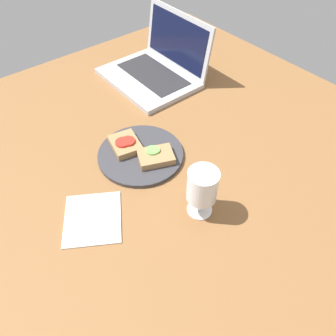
{
  "coord_description": "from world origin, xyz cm",
  "views": [
    {
      "loc": [
        49.11,
        -38.92,
        68.08
      ],
      "look_at": [
        6.16,
        -4.07,
        8.0
      ],
      "focal_mm": 35.0,
      "sensor_mm": 36.0,
      "label": 1
    }
  ],
  "objects_px": {
    "sandwich_with_tomato": "(125,144)",
    "laptop": "(156,68)",
    "napkin": "(93,219)",
    "wine_glass": "(202,187)",
    "plate": "(141,154)",
    "sandwich_with_cucumber": "(156,156)"
  },
  "relations": [
    {
      "from": "sandwich_with_tomato",
      "to": "napkin",
      "type": "relative_size",
      "value": 0.72
    },
    {
      "from": "laptop",
      "to": "napkin",
      "type": "distance_m",
      "value": 0.63
    },
    {
      "from": "plate",
      "to": "napkin",
      "type": "height_order",
      "value": "plate"
    },
    {
      "from": "sandwich_with_tomato",
      "to": "laptop",
      "type": "bearing_deg",
      "value": 129.46
    },
    {
      "from": "wine_glass",
      "to": "laptop",
      "type": "height_order",
      "value": "laptop"
    },
    {
      "from": "plate",
      "to": "sandwich_with_tomato",
      "type": "relative_size",
      "value": 2.25
    },
    {
      "from": "sandwich_with_tomato",
      "to": "napkin",
      "type": "height_order",
      "value": "sandwich_with_tomato"
    },
    {
      "from": "plate",
      "to": "napkin",
      "type": "bearing_deg",
      "value": -64.84
    },
    {
      "from": "laptop",
      "to": "plate",
      "type": "bearing_deg",
      "value": -43.87
    },
    {
      "from": "sandwich_with_tomato",
      "to": "napkin",
      "type": "bearing_deg",
      "value": -53.01
    },
    {
      "from": "plate",
      "to": "laptop",
      "type": "bearing_deg",
      "value": 136.13
    },
    {
      "from": "sandwich_with_tomato",
      "to": "wine_glass",
      "type": "height_order",
      "value": "wine_glass"
    },
    {
      "from": "napkin",
      "to": "laptop",
      "type": "bearing_deg",
      "value": 128.51
    },
    {
      "from": "wine_glass",
      "to": "plate",
      "type": "bearing_deg",
      "value": -179.39
    },
    {
      "from": "plate",
      "to": "sandwich_with_tomato",
      "type": "distance_m",
      "value": 0.05
    },
    {
      "from": "wine_glass",
      "to": "napkin",
      "type": "bearing_deg",
      "value": -123.17
    },
    {
      "from": "sandwich_with_tomato",
      "to": "napkin",
      "type": "distance_m",
      "value": 0.24
    },
    {
      "from": "sandwich_with_tomato",
      "to": "wine_glass",
      "type": "relative_size",
      "value": 0.79
    },
    {
      "from": "laptop",
      "to": "napkin",
      "type": "xyz_separation_m",
      "value": [
        0.39,
        -0.49,
        -0.04
      ]
    },
    {
      "from": "plate",
      "to": "wine_glass",
      "type": "xyz_separation_m",
      "value": [
        0.24,
        0.0,
        0.08
      ]
    },
    {
      "from": "napkin",
      "to": "sandwich_with_tomato",
      "type": "bearing_deg",
      "value": 126.99
    },
    {
      "from": "sandwich_with_cucumber",
      "to": "sandwich_with_tomato",
      "type": "relative_size",
      "value": 1.08
    }
  ]
}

